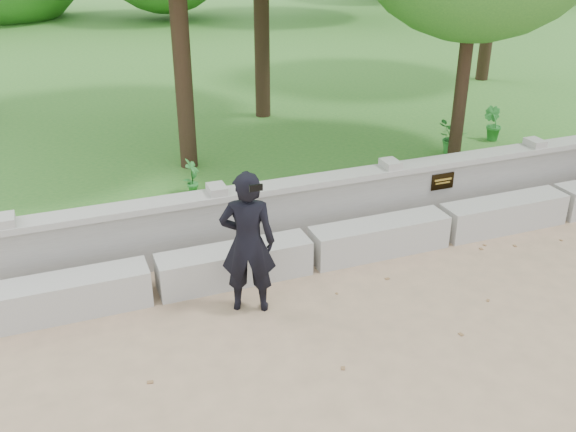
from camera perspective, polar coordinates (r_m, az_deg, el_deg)
name	(u,v)px	position (r m, az deg, el deg)	size (l,w,h in m)	color
ground	(536,312)	(7.92, 21.16, -7.95)	(80.00, 80.00, 0.00)	tan
lawn	(214,60)	(19.73, -6.63, 13.62)	(40.00, 22.00, 0.25)	#2D6D26
concrete_bench	(444,225)	(9.08, 13.69, -0.81)	(11.90, 0.45, 0.45)	#A6A49D
parapet_wall	(418,191)	(9.50, 11.52, 2.22)	(12.50, 0.35, 0.90)	#9C9A93
man_main	(248,243)	(7.06, -3.59, -2.37)	(0.72, 0.67, 1.69)	black
shrub_a	(192,176)	(9.78, -8.53, 3.52)	(0.29, 0.20, 0.55)	#2C8331
shrub_b	(492,124)	(12.61, 17.71, 7.82)	(0.34, 0.28, 0.62)	#2C8331
shrub_c	(453,138)	(11.66, 14.42, 6.73)	(0.53, 0.46, 0.59)	#2C8331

